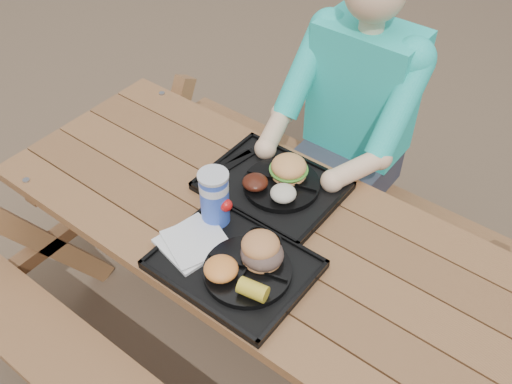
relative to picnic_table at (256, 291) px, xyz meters
The scene contains 18 objects.
ground 0.38m from the picnic_table, ahead, with size 60.00×60.00×0.00m, color #999999.
picnic_table is the anchor object (origin of this frame).
tray_near 0.43m from the picnic_table, 71.44° to the right, with size 0.45×0.35×0.02m, color black.
tray_far 0.42m from the picnic_table, 107.18° to the left, with size 0.45×0.35×0.02m, color black.
plate_near 0.47m from the picnic_table, 58.72° to the right, with size 0.26×0.26×0.02m, color black.
plate_far 0.44m from the picnic_table, 96.11° to the left, with size 0.26×0.26×0.02m, color black.
napkin_stack 0.46m from the picnic_table, 111.65° to the right, with size 0.18×0.18×0.02m, color silver.
soda_cup 0.50m from the picnic_table, 137.54° to the right, with size 0.09×0.09×0.18m, color blue.
condiment_bbq 0.42m from the picnic_table, 50.01° to the right, with size 0.05×0.05×0.03m, color #310805.
condiment_mustard 0.43m from the picnic_table, 31.61° to the right, with size 0.06×0.06×0.03m, color #C89316.
sandwich 0.51m from the picnic_table, 47.14° to the right, with size 0.12×0.12×0.12m, color #CB7F47, non-canonical shape.
mac_cheese 0.51m from the picnic_table, 74.36° to the right, with size 0.10×0.10×0.05m, color #F79841.
corn_cob 0.54m from the picnic_table, 54.01° to the right, with size 0.08×0.08×0.05m, color yellow, non-canonical shape.
cutlery_far 0.48m from the picnic_table, 142.53° to the left, with size 0.03×0.18×0.01m, color black.
burger 0.51m from the picnic_table, 95.62° to the left, with size 0.12×0.12×0.11m, color #EF9C54, non-canonical shape.
baked_beans 0.45m from the picnic_table, 128.82° to the left, with size 0.09×0.09×0.04m, color #44180D.
potato_salad 0.45m from the picnic_table, 72.90° to the left, with size 0.09×0.09×0.05m, color beige.
diner 0.74m from the picnic_table, 91.95° to the left, with size 0.48×0.84×1.28m, color #19A9B1, non-canonical shape.
Camera 1 is at (0.77, -1.00, 2.09)m, focal length 40.00 mm.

